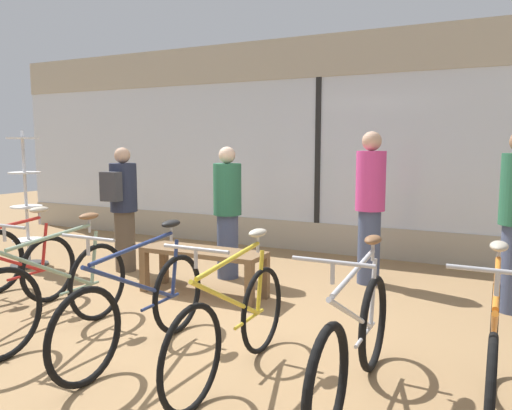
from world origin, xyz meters
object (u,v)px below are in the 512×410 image
at_px(bicycle_left, 4,278).
at_px(bicycle_right, 354,344).
at_px(accessory_rack, 27,211).
at_px(display_bench, 203,258).
at_px(bicycle_center_right, 233,324).
at_px(customer_mid_floor, 227,210).
at_px(bicycle_far_right, 492,361).
at_px(customer_by_window, 370,204).
at_px(bicycle_center_left, 56,292).
at_px(bicycle_center, 139,307).
at_px(customer_near_bench, 123,205).

xyz_separation_m(bicycle_left, bicycle_right, (3.38, -0.06, -0.00)).
distance_m(accessory_rack, display_bench, 2.83).
distance_m(bicycle_center_right, bicycle_right, 0.86).
height_order(bicycle_left, bicycle_right, bicycle_left).
relative_size(bicycle_left, bicycle_center_right, 1.06).
bearing_deg(customer_mid_floor, bicycle_far_right, -36.15).
height_order(accessory_rack, customer_by_window, accessory_rack).
bearing_deg(bicycle_center_left, bicycle_center, 2.09).
xyz_separation_m(display_bench, customer_mid_floor, (-0.10, 0.72, 0.43)).
relative_size(display_bench, customer_mid_floor, 0.87).
distance_m(bicycle_center_right, customer_mid_floor, 2.66).
bearing_deg(customer_mid_floor, bicycle_center, -77.69).
bearing_deg(bicycle_left, bicycle_right, -0.95).
xyz_separation_m(bicycle_left, customer_mid_floor, (1.20, 2.16, 0.45)).
bearing_deg(display_bench, bicycle_center, -75.79).
xyz_separation_m(bicycle_right, customer_by_window, (-0.58, 2.74, 0.56)).
height_order(bicycle_right, accessory_rack, accessory_rack).
height_order(bicycle_far_right, customer_near_bench, customer_near_bench).
bearing_deg(bicycle_center_left, customer_mid_floor, 81.15).
relative_size(bicycle_center_left, customer_mid_floor, 1.07).
bearing_deg(bicycle_center_left, display_bench, 73.65).
distance_m(bicycle_center_right, customer_near_bench, 3.35).
relative_size(bicycle_left, accessory_rack, 0.98).
relative_size(bicycle_center_right, accessory_rack, 0.92).
relative_size(bicycle_right, accessory_rack, 0.97).
bearing_deg(accessory_rack, display_bench, -1.24).
relative_size(bicycle_left, bicycle_far_right, 1.01).
distance_m(bicycle_center, bicycle_right, 1.69).
height_order(bicycle_center, bicycle_center_right, bicycle_center).
relative_size(display_bench, customer_near_bench, 0.88).
bearing_deg(bicycle_center_right, bicycle_left, 177.68).
bearing_deg(customer_near_bench, bicycle_right, -28.30).
bearing_deg(accessory_rack, bicycle_right, -17.65).
bearing_deg(bicycle_center, bicycle_left, 176.54).
height_order(bicycle_left, customer_by_window, customer_by_window).
height_order(bicycle_right, bicycle_far_right, bicycle_far_right).
relative_size(bicycle_center_left, display_bench, 1.23).
distance_m(bicycle_far_right, customer_near_bench, 4.73).
distance_m(bicycle_left, bicycle_center, 1.70).
xyz_separation_m(bicycle_far_right, customer_by_window, (-1.37, 2.69, 0.53)).
distance_m(bicycle_left, bicycle_right, 3.38).
xyz_separation_m(bicycle_center_right, customer_by_window, (0.28, 2.79, 0.55)).
bearing_deg(accessory_rack, customer_by_window, 15.34).
distance_m(accessory_rack, customer_near_bench, 1.40).
height_order(bicycle_far_right, customer_by_window, customer_by_window).
distance_m(bicycle_right, bicycle_far_right, 0.79).
bearing_deg(customer_by_window, bicycle_right, -78.07).
relative_size(accessory_rack, customer_near_bench, 1.14).
bearing_deg(bicycle_center_left, bicycle_far_right, 2.14).
xyz_separation_m(bicycle_right, bicycle_far_right, (0.79, 0.05, 0.03)).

